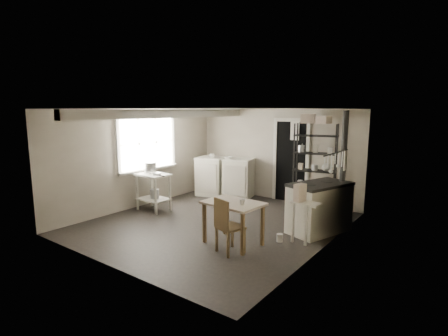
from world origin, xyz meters
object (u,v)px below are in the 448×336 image
Objects in this scene: base_cabinets at (225,179)px; flour_sack at (320,204)px; stove at (319,209)px; shelf_rack at (315,169)px; prep_table at (154,193)px; chair at (230,223)px; work_table at (233,223)px; stockpot at (150,169)px.

flour_sack is at bearing -17.61° from base_cabinets.
shelf_rack is at bearing 134.98° from stove.
prep_table is 0.43× the size of shelf_rack.
stove is 1.31× the size of chair.
work_table is at bearing -66.51° from base_cabinets.
stockpot is (-0.17, 0.06, 0.54)m from prep_table.
shelf_rack reaches higher than stove.
stove is 2.27× the size of flour_sack.
chair reaches higher than stove.
base_cabinets is at bearing 76.64° from prep_table.
prep_table is at bearing -155.84° from shelf_rack.
stockpot is at bearing -149.03° from stove.
prep_table is 0.54× the size of base_cabinets.
stockpot is at bearing -179.81° from chair.
base_cabinets reaches higher than prep_table.
flour_sack is (3.18, 1.97, -0.16)m from prep_table.
prep_table reaches higher than work_table.
base_cabinets is 2.49m from shelf_rack.
stockpot is at bearing 166.85° from work_table.
work_table is (2.80, -0.66, -0.56)m from stockpot.
chair is at bearing -94.65° from stove.
shelf_rack is at bearing 135.91° from flour_sack.
base_cabinets is 2.70m from flour_sack.
stockpot is 3.87m from stove.
stove is (3.59, 0.87, 0.04)m from prep_table.
work_table is at bearing -12.63° from prep_table.
stockpot is 0.25× the size of stove.
base_cabinets is at bearing 177.60° from stove.
flour_sack is at bearing 129.39° from stove.
work_table reaches higher than flour_sack.
work_table is (2.64, -0.59, -0.02)m from prep_table.
work_table is (-0.95, -1.46, -0.06)m from stove.
prep_table is 2.70m from work_table.
shelf_rack is at bearing -12.32° from base_cabinets.
stove is at bearing -76.57° from shelf_rack.
stove is 1.95m from chair.
chair reaches higher than flour_sack.
base_cabinets is 0.79× the size of shelf_rack.
stove is at bearing -69.41° from flour_sack.
chair is (0.17, -0.32, 0.10)m from work_table.
work_table is at bearing -108.78° from shelf_rack.
prep_table is at bearing -21.14° from stockpot.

